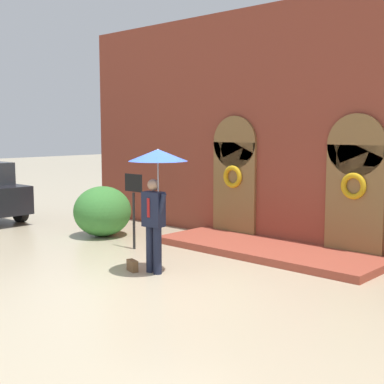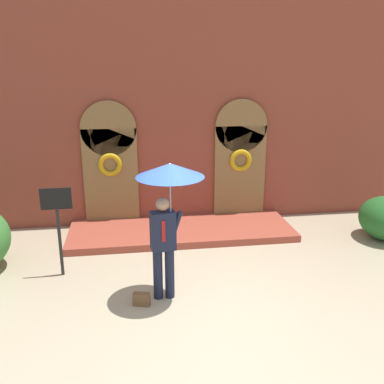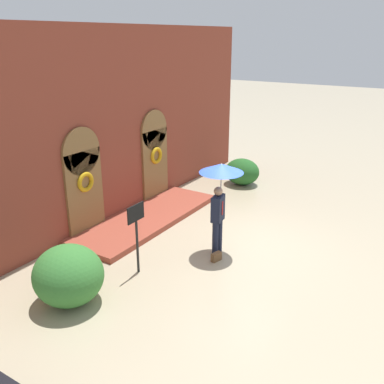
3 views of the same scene
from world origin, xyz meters
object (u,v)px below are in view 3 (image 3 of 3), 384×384
person_with_umbrella (220,182)px  shrub_right (242,172)px  handbag (216,257)px  shrub_left (68,275)px  sign_post (136,227)px

person_with_umbrella → shrub_right: bearing=19.8°
handbag → shrub_left: size_ratio=0.19×
handbag → shrub_right: bearing=35.2°
sign_post → shrub_right: sign_post is taller
person_with_umbrella → handbag: (-0.49, -0.20, -1.80)m
person_with_umbrella → shrub_left: (-3.65, 1.54, -1.27)m
shrub_left → shrub_right: shrub_left is taller
sign_post → shrub_left: bearing=165.9°
shrub_left → shrub_right: (8.78, 0.30, -0.15)m
person_with_umbrella → shrub_right: person_with_umbrella is taller
handbag → sign_post: size_ratio=0.16×
person_with_umbrella → shrub_left: bearing=157.2°
person_with_umbrella → shrub_left: 4.16m
sign_post → shrub_left: sign_post is taller
handbag → sign_post: (-1.45, 1.31, 1.05)m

